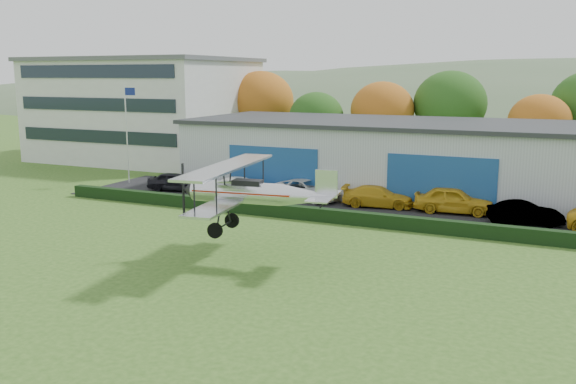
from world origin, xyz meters
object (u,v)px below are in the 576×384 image
at_px(hangar, 456,159).
at_px(car_5, 525,213).
at_px(car_0, 175,182).
at_px(car_3, 378,197).
at_px(car_1, 241,189).
at_px(biplane, 250,191).
at_px(flagpole, 127,125).
at_px(car_4, 454,200).
at_px(car_2, 306,190).
at_px(office_block, 145,109).

bearing_deg(hangar, car_5, -56.00).
height_order(car_0, car_3, car_0).
distance_m(car_0, car_5, 24.89).
xyz_separation_m(car_1, biplane, (7.35, -12.58, 2.61)).
distance_m(flagpole, car_0, 6.80).
height_order(car_0, car_5, car_0).
bearing_deg(car_4, flagpole, 85.58).
xyz_separation_m(flagpole, car_5, (30.19, -1.89, -4.04)).
bearing_deg(hangar, car_1, -148.95).
distance_m(hangar, car_5, 9.68).
relative_size(car_1, biplane, 0.52).
height_order(flagpole, biplane, flagpole).
bearing_deg(car_5, car_1, 73.64).
xyz_separation_m(car_2, biplane, (3.11, -14.27, 2.64)).
xyz_separation_m(hangar, car_2, (-9.20, -6.40, -1.89)).
bearing_deg(car_2, car_3, -78.08).
xyz_separation_m(hangar, flagpole, (-24.88, -5.98, 2.13)).
relative_size(office_block, car_2, 4.00).
xyz_separation_m(car_2, car_5, (14.50, -1.46, -0.02)).
bearing_deg(car_5, car_4, 54.06).
bearing_deg(office_block, biplane, -45.82).
distance_m(hangar, car_1, 15.79).
relative_size(car_3, car_4, 0.96).
relative_size(car_5, biplane, 0.48).
xyz_separation_m(office_block, car_1, (19.56, -15.11, -4.42)).
distance_m(hangar, biplane, 21.56).
bearing_deg(hangar, car_3, -121.07).
height_order(car_0, car_1, car_1).
xyz_separation_m(hangar, office_block, (-33.00, 7.02, 2.56)).
height_order(car_1, car_4, car_4).
relative_size(hangar, car_2, 7.89).
distance_m(office_block, car_3, 32.38).
relative_size(car_2, biplane, 0.59).
relative_size(flagpole, car_3, 1.70).
xyz_separation_m(hangar, car_5, (5.30, -7.86, -1.92)).
bearing_deg(car_3, flagpole, 80.29).
relative_size(flagpole, biplane, 0.92).
bearing_deg(biplane, car_5, 41.19).
bearing_deg(hangar, car_0, -159.48).
xyz_separation_m(hangar, car_4, (0.94, -6.37, -1.77)).
bearing_deg(biplane, office_block, 127.02).
bearing_deg(car_0, biplane, -146.55).
height_order(office_block, flagpole, office_block).
xyz_separation_m(car_3, biplane, (-2.13, -14.11, 2.67)).
bearing_deg(biplane, car_1, 113.13).
distance_m(office_block, car_1, 25.11).
relative_size(car_0, car_2, 0.80).
bearing_deg(car_3, biplane, 163.29).
bearing_deg(car_4, car_1, 93.27).
xyz_separation_m(flagpole, car_3, (20.93, -0.58, -4.05)).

